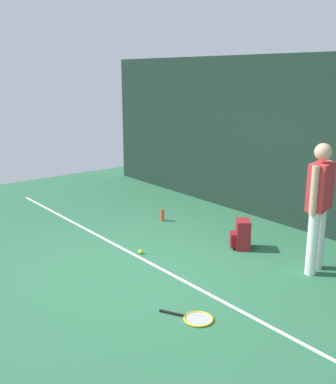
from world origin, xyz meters
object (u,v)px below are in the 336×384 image
water_bottle (162,215)px  tennis_player (319,200)px  tennis_racket (196,318)px  backpack (242,235)px  tennis_ball_near_player (141,252)px

water_bottle → tennis_player: bearing=5.0°
tennis_racket → tennis_player: bearing=60.6°
tennis_player → water_bottle: size_ratio=8.25×
tennis_player → backpack: tennis_player is taller
tennis_player → water_bottle: tennis_player is taller
backpack → tennis_ball_near_player: size_ratio=6.67×
tennis_player → backpack: bearing=82.6°
backpack → tennis_player: bearing=48.0°
tennis_racket → water_bottle: bearing=120.1°
tennis_ball_near_player → water_bottle: bearing=130.6°
backpack → water_bottle: (-1.77, -0.11, -0.11)m
tennis_racket → tennis_ball_near_player: bearing=134.1°
water_bottle → tennis_ball_near_player: bearing=-49.4°
water_bottle → backpack: bearing=3.7°
tennis_player → tennis_ball_near_player: (-1.90, -1.45, -0.93)m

